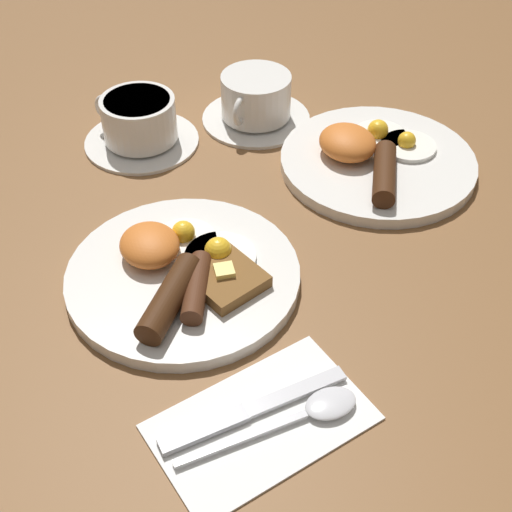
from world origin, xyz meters
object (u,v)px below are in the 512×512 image
Objects in this scene: knife at (244,413)px; spoon at (313,410)px; breakfast_plate_far at (375,158)px; breakfast_plate_near at (183,272)px; teacup_near at (139,124)px; teacup_far at (256,101)px.

knife is 1.05× the size of spoon.
spoon is at bearing -41.25° from breakfast_plate_far.
breakfast_plate_near is 1.44× the size of spoon.
breakfast_plate_far is at bearing 106.17° from breakfast_plate_near.
spoon is at bearing -1.32° from teacup_near.
teacup_near is at bearing 169.76° from breakfast_plate_near.
teacup_far is 0.83× the size of knife.
breakfast_plate_near reaches higher than spoon.
teacup_near is (-0.19, -0.25, 0.02)m from breakfast_plate_far.
breakfast_plate_far reaches higher than knife.
breakfast_plate_near is 1.00× the size of breakfast_plate_far.
teacup_far is at bearing 62.62° from knife.
spoon is at bearing -24.92° from knife.
breakfast_plate_near is at bearing -10.24° from teacup_near.
breakfast_plate_far is at bearing 27.12° from teacup_far.
knife is (0.46, -0.07, -0.02)m from teacup_near.
breakfast_plate_far is 1.63× the size of teacup_near.
breakfast_plate_far is (-0.09, 0.30, -0.00)m from breakfast_plate_near.
spoon reaches higher than knife.
breakfast_plate_far is 0.42m from knife.
teacup_far is at bearing 71.71° from spoon.
teacup_far is at bearing -152.88° from breakfast_plate_far.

